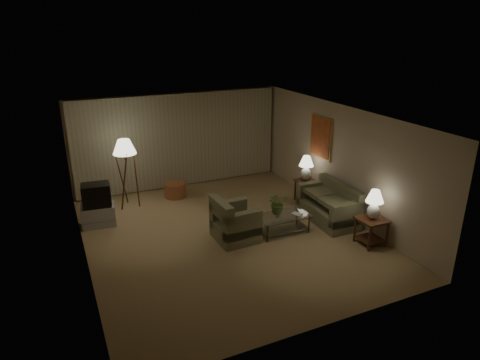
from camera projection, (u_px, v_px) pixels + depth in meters
name	position (u px, v px, depth m)	size (l,w,h in m)	color
ground	(227.00, 234.00, 9.67)	(7.00, 7.00, 0.00)	tan
room_shell	(203.00, 143.00, 10.36)	(6.04, 7.02, 2.72)	#C2AF95
sofa	(328.00, 207.00, 10.23)	(1.69, 0.93, 0.73)	#747552
armchair	(235.00, 223.00, 9.35)	(0.98, 0.94, 0.76)	#747552
side_table_near	(371.00, 226.00, 9.12)	(0.57, 0.57, 0.60)	#391C0F
side_table_far	(305.00, 187.00, 11.34)	(0.50, 0.42, 0.60)	#391C0F
table_lamp_near	(374.00, 202.00, 8.92)	(0.38, 0.38, 0.65)	silver
table_lamp_far	(306.00, 166.00, 11.14)	(0.38, 0.38, 0.66)	silver
coffee_table	(283.00, 221.00, 9.67)	(1.20, 0.65, 0.41)	silver
tv_cabinet	(99.00, 215.00, 10.03)	(0.80, 0.55, 0.50)	#969698
crt_tv	(96.00, 195.00, 9.85)	(0.67, 0.51, 0.54)	black
floor_lamp	(127.00, 172.00, 10.82)	(0.58, 0.58, 1.79)	#391C0F
ottoman	(175.00, 190.00, 11.70)	(0.60, 0.60, 0.40)	#965832
vase	(278.00, 214.00, 9.54)	(0.13, 0.13, 0.14)	white
flowers	(278.00, 201.00, 9.43)	(0.45, 0.39, 0.50)	#537936
book	(295.00, 215.00, 9.63)	(0.17, 0.23, 0.02)	olive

